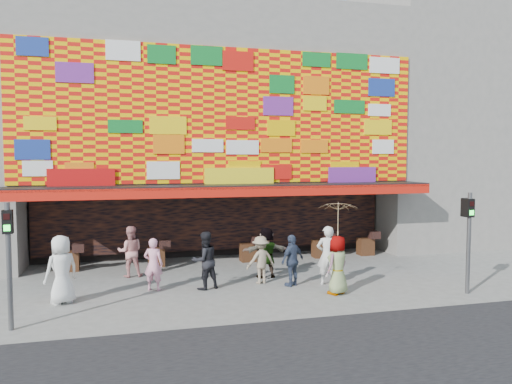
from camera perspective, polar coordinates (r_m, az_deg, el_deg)
ground at (r=14.97m, az=-0.42°, el=-11.64°), size 90.00×90.00×0.00m
shop_building at (r=22.47m, az=-5.62°, el=7.04°), size 15.20×9.40×10.00m
neighbor_right at (r=27.58m, az=22.45°, el=7.78°), size 11.00×8.00×12.00m
signal_left at (r=12.93m, az=-26.42°, el=-6.10°), size 0.22×0.20×3.00m
signal_right at (r=15.98m, az=23.16°, el=-4.15°), size 0.22×0.20×3.00m
ped_a at (r=14.86m, az=-21.35°, el=-8.26°), size 1.11×1.01×1.90m
ped_b at (r=15.55m, az=-11.65°, el=-8.09°), size 0.68×0.56×1.60m
ped_c at (r=15.44m, az=-5.89°, el=-7.79°), size 1.04×0.93×1.77m
ped_d at (r=16.08m, az=0.54°, el=-7.75°), size 1.09×0.78×1.52m
ped_e at (r=15.79m, az=4.18°, el=-7.79°), size 1.02×0.82×1.62m
ped_f at (r=16.82m, az=1.19°, el=-6.91°), size 1.60×0.57×1.70m
ped_g at (r=15.02m, az=9.30°, el=-8.23°), size 1.01×0.91×1.73m
ped_h at (r=16.06m, az=8.16°, el=-7.17°), size 0.77×0.60×1.87m
ped_i at (r=17.46m, az=-14.19°, el=-6.60°), size 0.84×0.66×1.72m
parasol at (r=14.80m, az=9.36°, el=-3.08°), size 1.52×1.53×2.00m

